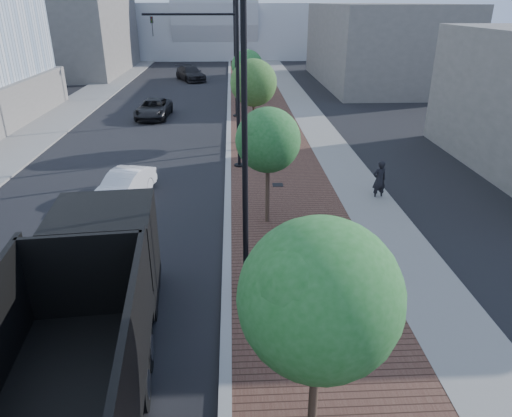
{
  "coord_description": "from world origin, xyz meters",
  "views": [
    {
      "loc": [
        0.3,
        -2.09,
        8.23
      ],
      "look_at": [
        1.0,
        12.0,
        2.0
      ],
      "focal_mm": 32.99,
      "sensor_mm": 36.0,
      "label": 1
    }
  ],
  "objects_px": {
    "white_sedan": "(124,185)",
    "dark_car_mid": "(154,109)",
    "pedestrian": "(379,180)",
    "dump_truck": "(85,340)"
  },
  "relations": [
    {
      "from": "white_sedan",
      "to": "dark_car_mid",
      "type": "bearing_deg",
      "value": 109.77
    },
    {
      "from": "pedestrian",
      "to": "white_sedan",
      "type": "bearing_deg",
      "value": -18.08
    },
    {
      "from": "dump_truck",
      "to": "white_sedan",
      "type": "bearing_deg",
      "value": 92.87
    },
    {
      "from": "dark_car_mid",
      "to": "pedestrian",
      "type": "height_order",
      "value": "pedestrian"
    },
    {
      "from": "dump_truck",
      "to": "white_sedan",
      "type": "height_order",
      "value": "dump_truck"
    },
    {
      "from": "dump_truck",
      "to": "pedestrian",
      "type": "xyz_separation_m",
      "value": [
        9.76,
        11.13,
        -0.63
      ]
    },
    {
      "from": "white_sedan",
      "to": "pedestrian",
      "type": "xyz_separation_m",
      "value": [
        11.42,
        -0.58,
        0.26
      ]
    },
    {
      "from": "white_sedan",
      "to": "dark_car_mid",
      "type": "xyz_separation_m",
      "value": [
        -1.13,
        16.37,
        0.04
      ]
    },
    {
      "from": "white_sedan",
      "to": "dark_car_mid",
      "type": "distance_m",
      "value": 16.41
    },
    {
      "from": "dump_truck",
      "to": "white_sedan",
      "type": "relative_size",
      "value": 3.5
    }
  ]
}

